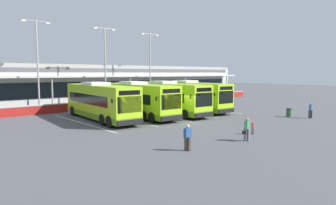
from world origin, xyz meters
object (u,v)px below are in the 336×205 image
at_px(pedestrian_with_handbag, 247,129).
at_px(lamp_post_west, 37,60).
at_px(coach_bus_leftmost, 100,102).
at_px(lamp_post_centre, 105,62).
at_px(pedestrian_child, 253,127).
at_px(litter_bin, 289,113).
at_px(coach_bus_centre, 168,98).
at_px(coach_bus_right_centre, 190,96).
at_px(coach_bus_left_centre, 138,100).
at_px(pedestrian_near_bin, 188,137).
at_px(lamp_post_east, 150,63).
at_px(pedestrian_in_dark_coat, 311,110).

xyz_separation_m(pedestrian_with_handbag, lamp_post_west, (-5.59, 25.78, 5.43)).
xyz_separation_m(coach_bus_leftmost, lamp_post_centre, (6.41, 10.25, 4.50)).
relative_size(pedestrian_child, lamp_post_west, 0.09).
distance_m(lamp_post_centre, litter_bin, 24.66).
bearing_deg(litter_bin, coach_bus_centre, 127.08).
bearing_deg(coach_bus_centre, litter_bin, -52.92).
height_order(coach_bus_centre, lamp_post_west, lamp_post_west).
distance_m(coach_bus_leftmost, coach_bus_right_centre, 12.24).
relative_size(coach_bus_left_centre, pedestrian_near_bin, 7.60).
distance_m(pedestrian_child, lamp_post_west, 26.66).
xyz_separation_m(coach_bus_right_centre, lamp_post_centre, (-5.81, 10.87, 4.50)).
bearing_deg(lamp_post_west, litter_bin, -50.11).
xyz_separation_m(coach_bus_leftmost, coach_bus_centre, (8.10, -1.09, 0.00)).
height_order(pedestrian_near_bin, lamp_post_centre, lamp_post_centre).
distance_m(coach_bus_right_centre, lamp_post_east, 12.66).
bearing_deg(lamp_post_centre, pedestrian_with_handbag, -97.48).
bearing_deg(lamp_post_west, pedestrian_near_bin, -88.47).
height_order(coach_bus_centre, lamp_post_east, lamp_post_east).
bearing_deg(pedestrian_in_dark_coat, coach_bus_right_centre, 110.25).
relative_size(coach_bus_left_centre, lamp_post_centre, 1.12).
distance_m(coach_bus_right_centre, pedestrian_near_bin, 19.66).
height_order(coach_bus_right_centre, lamp_post_centre, lamp_post_centre).
relative_size(coach_bus_left_centre, litter_bin, 13.23).
bearing_deg(pedestrian_near_bin, coach_bus_leftmost, 82.60).
height_order(pedestrian_in_dark_coat, pedestrian_child, pedestrian_in_dark_coat).
bearing_deg(pedestrian_child, coach_bus_right_centre, 63.16).
relative_size(pedestrian_in_dark_coat, lamp_post_west, 0.15).
bearing_deg(coach_bus_right_centre, pedestrian_child, -116.84).
distance_m(coach_bus_centre, lamp_post_east, 14.48).
xyz_separation_m(coach_bus_centre, pedestrian_near_bin, (-9.96, -13.23, -0.91)).
bearing_deg(pedestrian_with_handbag, pedestrian_child, 23.09).
relative_size(coach_bus_centre, coach_bus_right_centre, 1.00).
bearing_deg(pedestrian_child, coach_bus_centre, 78.15).
height_order(coach_bus_left_centre, pedestrian_in_dark_coat, coach_bus_left_centre).
distance_m(pedestrian_with_handbag, lamp_post_east, 29.13).
xyz_separation_m(pedestrian_with_handbag, pedestrian_child, (2.29, 0.97, -0.32)).
distance_m(coach_bus_leftmost, lamp_post_east, 18.96).
height_order(coach_bus_right_centre, lamp_post_east, lamp_post_east).
xyz_separation_m(lamp_post_west, lamp_post_east, (17.36, 0.30, 0.00)).
distance_m(coach_bus_left_centre, pedestrian_in_dark_coat, 18.25).
bearing_deg(pedestrian_child, lamp_post_east, 69.32).
xyz_separation_m(coach_bus_centre, pedestrian_child, (-2.75, -13.10, -1.24)).
height_order(coach_bus_leftmost, lamp_post_west, lamp_post_west).
relative_size(pedestrian_child, lamp_post_east, 0.09).
distance_m(coach_bus_centre, pedestrian_in_dark_coat, 15.34).
distance_m(coach_bus_left_centre, lamp_post_west, 13.80).
height_order(pedestrian_with_handbag, lamp_post_west, lamp_post_west).
relative_size(coach_bus_centre, pedestrian_with_handbag, 7.60).
xyz_separation_m(lamp_post_west, litter_bin, (18.63, -22.29, -5.82)).
bearing_deg(lamp_post_centre, coach_bus_centre, -81.49).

